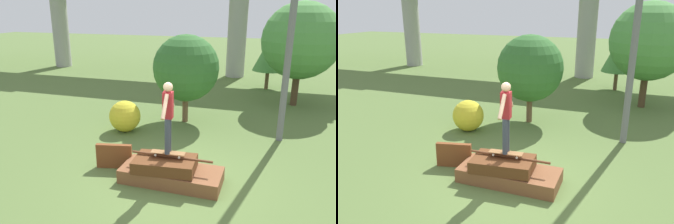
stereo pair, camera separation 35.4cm
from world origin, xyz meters
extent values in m
plane|color=#567038|center=(0.00, 0.00, 0.00)|extent=(80.00, 80.00, 0.00)
cube|color=brown|center=(0.00, 0.00, 0.17)|extent=(2.43, 1.03, 0.34)
cube|color=#5B3319|center=(-0.14, -0.07, 0.49)|extent=(1.51, 0.95, 0.32)
cylinder|color=brown|center=(0.00, 0.00, 0.66)|extent=(1.98, 0.06, 0.06)
cube|color=brown|center=(-1.64, 0.25, 0.33)|extent=(0.93, 0.33, 0.65)
cube|color=brown|center=(-0.07, -0.03, 0.77)|extent=(0.83, 0.28, 0.01)
cylinder|color=silver|center=(0.20, 0.08, 0.72)|extent=(0.06, 0.03, 0.05)
cylinder|color=silver|center=(0.22, -0.10, 0.72)|extent=(0.06, 0.03, 0.05)
cylinder|color=silver|center=(-0.37, 0.04, 0.72)|extent=(0.06, 0.03, 0.05)
cylinder|color=silver|center=(-0.35, -0.14, 0.72)|extent=(0.06, 0.03, 0.05)
cylinder|color=#383D4C|center=(-0.08, 0.06, 1.20)|extent=(0.12, 0.12, 0.85)
cylinder|color=#383D4C|center=(-0.07, -0.11, 1.20)|extent=(0.12, 0.12, 0.85)
cube|color=maroon|center=(-0.07, -0.03, 1.94)|extent=(0.24, 0.23, 0.62)
sphere|color=tan|center=(-0.07, -0.03, 2.36)|extent=(0.22, 0.22, 0.22)
cylinder|color=tan|center=(-0.10, 0.28, 1.99)|extent=(0.13, 0.48, 0.50)
cylinder|color=tan|center=(-0.05, -0.34, 1.99)|extent=(0.13, 0.48, 0.50)
cylinder|color=#9E9E99|center=(-12.10, 13.30, 3.03)|extent=(1.10, 1.10, 6.06)
cylinder|color=#9E9E99|center=(0.00, 13.30, 3.03)|extent=(1.10, 1.10, 6.06)
cylinder|color=slate|center=(2.52, 3.54, 4.18)|extent=(0.20, 0.20, 8.37)
cylinder|color=brown|center=(1.93, 10.55, 0.47)|extent=(0.19, 0.19, 0.95)
cone|color=#4C8E42|center=(1.93, 10.55, 1.80)|extent=(1.56, 1.56, 1.71)
cylinder|color=brown|center=(-0.80, 4.37, 0.49)|extent=(0.21, 0.21, 0.99)
sphere|color=#336B2D|center=(-0.80, 4.37, 1.99)|extent=(2.35, 2.35, 2.35)
cylinder|color=#4C3823|center=(3.13, 7.83, 0.70)|extent=(0.28, 0.28, 1.40)
sphere|color=#4C8E42|center=(3.13, 7.83, 2.73)|extent=(3.14, 3.14, 3.14)
sphere|color=gold|center=(-2.49, 2.79, 0.53)|extent=(1.06, 1.06, 1.06)
camera|label=1|loc=(2.04, -6.75, 4.04)|focal=35.00mm
camera|label=2|loc=(2.38, -6.64, 4.04)|focal=35.00mm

